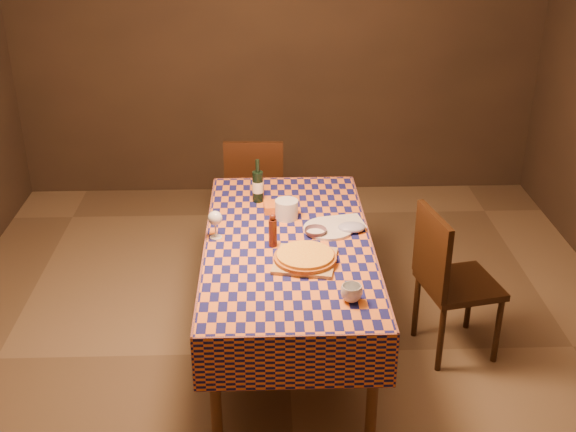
{
  "coord_description": "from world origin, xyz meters",
  "views": [
    {
      "loc": [
        -0.12,
        -3.59,
        2.66
      ],
      "look_at": [
        0.0,
        0.05,
        0.9
      ],
      "focal_mm": 45.0,
      "sensor_mm": 36.0,
      "label": 1
    }
  ],
  "objects_px": {
    "bowl": "(315,232)",
    "wine_bottle": "(258,186)",
    "chair_far": "(255,189)",
    "pizza": "(305,257)",
    "cutting_board": "(305,261)",
    "white_plate": "(328,229)",
    "dining_table": "(288,253)",
    "chair_right": "(448,276)"
  },
  "relations": [
    {
      "from": "dining_table",
      "to": "chair_far",
      "type": "height_order",
      "value": "chair_far"
    },
    {
      "from": "white_plate",
      "to": "chair_far",
      "type": "bearing_deg",
      "value": 110.46
    },
    {
      "from": "pizza",
      "to": "dining_table",
      "type": "bearing_deg",
      "value": 107.81
    },
    {
      "from": "dining_table",
      "to": "wine_bottle",
      "type": "height_order",
      "value": "wine_bottle"
    },
    {
      "from": "bowl",
      "to": "wine_bottle",
      "type": "distance_m",
      "value": 0.59
    },
    {
      "from": "cutting_board",
      "to": "chair_far",
      "type": "bearing_deg",
      "value": 100.31
    },
    {
      "from": "cutting_board",
      "to": "chair_right",
      "type": "height_order",
      "value": "chair_right"
    },
    {
      "from": "chair_far",
      "to": "white_plate",
      "type": "bearing_deg",
      "value": -69.54
    },
    {
      "from": "pizza",
      "to": "wine_bottle",
      "type": "xyz_separation_m",
      "value": [
        -0.25,
        0.79,
        0.07
      ]
    },
    {
      "from": "dining_table",
      "to": "white_plate",
      "type": "bearing_deg",
      "value": 27.92
    },
    {
      "from": "bowl",
      "to": "white_plate",
      "type": "xyz_separation_m",
      "value": [
        0.08,
        0.06,
        -0.01
      ]
    },
    {
      "from": "pizza",
      "to": "chair_right",
      "type": "xyz_separation_m",
      "value": [
        0.85,
        0.25,
        -0.28
      ]
    },
    {
      "from": "pizza",
      "to": "chair_far",
      "type": "xyz_separation_m",
      "value": [
        -0.28,
        1.55,
        -0.28
      ]
    },
    {
      "from": "chair_far",
      "to": "pizza",
      "type": "bearing_deg",
      "value": -79.69
    },
    {
      "from": "cutting_board",
      "to": "bowl",
      "type": "xyz_separation_m",
      "value": [
        0.08,
        0.31,
        0.01
      ]
    },
    {
      "from": "chair_far",
      "to": "chair_right",
      "type": "xyz_separation_m",
      "value": [
        1.13,
        -1.3,
        0.0
      ]
    },
    {
      "from": "wine_bottle",
      "to": "white_plate",
      "type": "height_order",
      "value": "wine_bottle"
    },
    {
      "from": "bowl",
      "to": "cutting_board",
      "type": "bearing_deg",
      "value": -103.72
    },
    {
      "from": "wine_bottle",
      "to": "white_plate",
      "type": "xyz_separation_m",
      "value": [
        0.41,
        -0.42,
        -0.1
      ]
    },
    {
      "from": "wine_bottle",
      "to": "white_plate",
      "type": "distance_m",
      "value": 0.59
    },
    {
      "from": "bowl",
      "to": "dining_table",
      "type": "bearing_deg",
      "value": -158.32
    },
    {
      "from": "wine_bottle",
      "to": "chair_far",
      "type": "height_order",
      "value": "wine_bottle"
    },
    {
      "from": "bowl",
      "to": "white_plate",
      "type": "bearing_deg",
      "value": 38.39
    },
    {
      "from": "cutting_board",
      "to": "wine_bottle",
      "type": "relative_size",
      "value": 1.14
    },
    {
      "from": "wine_bottle",
      "to": "chair_right",
      "type": "distance_m",
      "value": 1.27
    },
    {
      "from": "pizza",
      "to": "white_plate",
      "type": "bearing_deg",
      "value": 67.5
    },
    {
      "from": "pizza",
      "to": "white_plate",
      "type": "distance_m",
      "value": 0.41
    },
    {
      "from": "cutting_board",
      "to": "white_plate",
      "type": "distance_m",
      "value": 0.41
    },
    {
      "from": "wine_bottle",
      "to": "chair_far",
      "type": "xyz_separation_m",
      "value": [
        -0.03,
        0.76,
        -0.35
      ]
    },
    {
      "from": "white_plate",
      "to": "chair_far",
      "type": "distance_m",
      "value": 1.28
    },
    {
      "from": "bowl",
      "to": "wine_bottle",
      "type": "height_order",
      "value": "wine_bottle"
    },
    {
      "from": "cutting_board",
      "to": "bowl",
      "type": "distance_m",
      "value": 0.32
    },
    {
      "from": "wine_bottle",
      "to": "pizza",
      "type": "bearing_deg",
      "value": -72.37
    },
    {
      "from": "dining_table",
      "to": "pizza",
      "type": "xyz_separation_m",
      "value": [
        0.08,
        -0.25,
        0.11
      ]
    },
    {
      "from": "dining_table",
      "to": "bowl",
      "type": "relative_size",
      "value": 14.65
    },
    {
      "from": "cutting_board",
      "to": "pizza",
      "type": "bearing_deg",
      "value": 180.0
    },
    {
      "from": "wine_bottle",
      "to": "dining_table",
      "type": "bearing_deg",
      "value": -72.45
    },
    {
      "from": "bowl",
      "to": "chair_far",
      "type": "distance_m",
      "value": 1.32
    },
    {
      "from": "white_plate",
      "to": "wine_bottle",
      "type": "bearing_deg",
      "value": 134.42
    },
    {
      "from": "wine_bottle",
      "to": "chair_far",
      "type": "relative_size",
      "value": 0.3
    },
    {
      "from": "dining_table",
      "to": "bowl",
      "type": "xyz_separation_m",
      "value": [
        0.16,
        0.06,
        0.1
      ]
    },
    {
      "from": "bowl",
      "to": "wine_bottle",
      "type": "bearing_deg",
      "value": 124.44
    }
  ]
}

